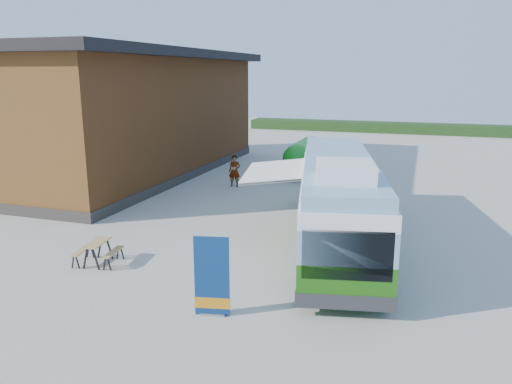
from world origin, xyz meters
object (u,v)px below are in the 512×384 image
(picnic_table, at_px, (97,247))
(person_b, at_px, (306,186))
(slurry_tanker, at_px, (304,155))
(banner, at_px, (212,284))
(person_a, at_px, (235,171))
(bus, at_px, (337,197))

(picnic_table, relative_size, person_b, 0.78)
(person_b, xyz_separation_m, slurry_tanker, (-1.81, 7.41, 0.27))
(banner, relative_size, person_a, 1.23)
(picnic_table, bearing_deg, person_a, 80.25)
(banner, distance_m, slurry_tanker, 19.07)
(picnic_table, bearing_deg, bus, 23.37)
(picnic_table, height_order, slurry_tanker, slurry_tanker)
(banner, bearing_deg, person_a, 96.78)
(banner, bearing_deg, slurry_tanker, 84.04)
(picnic_table, distance_m, person_b, 10.62)
(bus, relative_size, banner, 5.72)
(person_a, xyz_separation_m, slurry_tanker, (2.89, 4.59, 0.36))
(person_a, bearing_deg, person_b, -41.32)
(bus, distance_m, banner, 7.01)
(bus, height_order, picnic_table, bus)
(picnic_table, bearing_deg, slurry_tanker, 70.77)
(bus, distance_m, slurry_tanker, 13.00)
(picnic_table, relative_size, person_a, 0.86)
(bus, height_order, person_a, bus)
(person_a, bearing_deg, picnic_table, -101.20)
(picnic_table, xyz_separation_m, person_b, (4.87, 9.43, 0.40))
(slurry_tanker, bearing_deg, picnic_table, -100.68)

